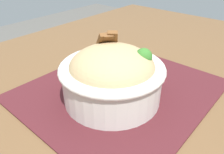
{
  "coord_description": "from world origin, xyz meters",
  "views": [
    {
      "loc": [
        -0.32,
        -0.27,
        1.0
      ],
      "look_at": [
        -0.04,
        -0.03,
        0.78
      ],
      "focal_mm": 35.51,
      "sensor_mm": 36.0,
      "label": 1
    }
  ],
  "objects": [
    {
      "name": "bowl",
      "position": [
        -0.04,
        -0.03,
        0.79
      ],
      "size": [
        0.23,
        0.23,
        0.13
      ],
      "color": "silver",
      "rests_on": "placemat"
    },
    {
      "name": "table",
      "position": [
        0.0,
        0.0,
        0.67
      ],
      "size": [
        1.4,
        0.91,
        0.73
      ],
      "color": "brown",
      "rests_on": "ground_plane"
    },
    {
      "name": "placemat",
      "position": [
        0.0,
        -0.02,
        0.73
      ],
      "size": [
        0.4,
        0.36,
        0.0
      ],
      "primitive_type": "cube",
      "rotation": [
        0.0,
        0.0,
        -0.01
      ],
      "color": "#47191E",
      "rests_on": "table"
    },
    {
      "name": "fork",
      "position": [
        0.08,
        -0.01,
        0.73
      ],
      "size": [
        0.02,
        0.13,
        0.0
      ],
      "color": "silver",
      "rests_on": "placemat"
    }
  ]
}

